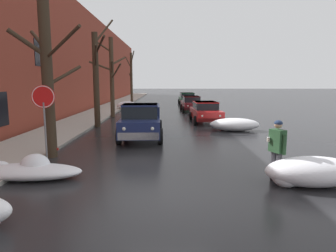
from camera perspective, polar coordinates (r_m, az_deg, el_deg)
ground_plane at (r=7.56m, az=-0.36°, el=-13.46°), size 200.00×200.00×0.00m
left_sidewalk_slab at (r=25.88m, az=-13.61°, el=2.23°), size 2.99×80.00×0.13m
brick_townhouse_facade at (r=26.33m, az=-18.32°, el=12.44°), size 0.63×80.00×9.58m
snow_bank_along_left_kerb at (r=17.54m, az=12.47°, el=0.28°), size 2.83×1.49×0.72m
snow_bank_mid_block_left at (r=9.74m, az=-25.20°, el=-7.65°), size 3.13×1.13×0.72m
snow_bank_near_corner_right at (r=9.08m, az=25.47°, el=-7.90°), size 2.63×1.27×0.80m
snow_bank_along_right_kerb at (r=29.55m, az=-7.96°, el=3.83°), size 1.99×1.27×0.85m
bare_tree_at_the_corner at (r=11.83m, az=-22.13°, el=9.02°), size 3.11×3.53×5.81m
bare_tree_second_along_sidewalk at (r=18.82m, az=-13.55°, el=9.12°), size 1.21×3.30×6.65m
bare_tree_mid_block at (r=23.94m, az=-10.80°, el=9.59°), size 2.65×2.91×6.13m
bare_tree_far_down_block at (r=36.24m, az=-7.08°, el=9.25°), size 1.09×2.29×6.13m
pickup_truck_darkblue_approaching_near_lane at (r=14.77m, az=-5.23°, el=0.96°), size 2.21×4.93×1.76m
sedan_red_parked_kerbside_close at (r=20.71m, az=7.08°, el=2.78°), size 2.09×4.11×1.42m
sedan_maroon_parked_kerbside_mid at (r=28.02m, az=4.38°, el=4.34°), size 2.03×4.14×1.42m
sedan_green_parked_far_down_block at (r=35.56m, az=3.60°, el=5.25°), size 2.10×4.07×1.42m
pedestrian_with_coffee at (r=8.93m, az=19.98°, el=-3.57°), size 0.49×0.62×1.76m
fire_hydrant at (r=12.05m, az=-21.19°, el=-3.87°), size 0.42×0.22×0.71m
stop_sign_at_corner at (r=10.76m, az=-22.70°, el=3.94°), size 0.76×0.11×2.70m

